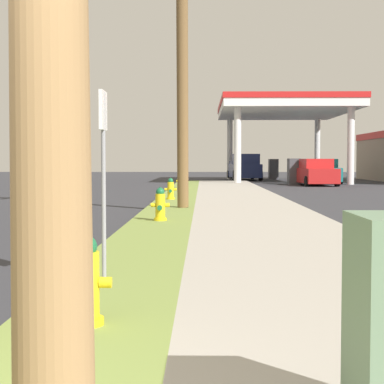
{
  "coord_description": "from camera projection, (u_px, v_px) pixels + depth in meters",
  "views": [
    {
      "loc": [
        1.64,
        -2.53,
        1.46
      ],
      "look_at": [
        1.37,
        13.29,
        0.67
      ],
      "focal_mm": 58.9,
      "sensor_mm": 36.0,
      "label": 1
    }
  ],
  "objects": [
    {
      "name": "fire_hydrant_third",
      "position": [
        171.0,
        190.0,
        21.84
      ],
      "size": [
        0.42,
        0.37,
        0.74
      ],
      "color": "yellow",
      "rests_on": "grass_verge"
    },
    {
      "name": "utility_pole_midground",
      "position": [
        182.0,
        53.0,
        17.3
      ],
      "size": [
        0.32,
        1.86,
        8.44
      ],
      "color": "brown",
      "rests_on": "grass_verge"
    },
    {
      "name": "truck_navy_at_forecourt",
      "position": [
        244.0,
        168.0,
        47.82
      ],
      "size": [
        2.45,
        5.52,
        1.97
      ],
      "color": "navy",
      "rests_on": "ground"
    },
    {
      "name": "fire_hydrant_nearest",
      "position": [
        86.0,
        285.0,
        5.1
      ],
      "size": [
        0.42,
        0.38,
        0.74
      ],
      "color": "yellow",
      "rests_on": "grass_verge"
    },
    {
      "name": "fire_hydrant_fourth",
      "position": [
        181.0,
        181.0,
        30.94
      ],
      "size": [
        0.42,
        0.37,
        0.74
      ],
      "color": "yellow",
      "rests_on": "grass_verge"
    },
    {
      "name": "street_sign_post",
      "position": [
        103.0,
        145.0,
        7.07
      ],
      "size": [
        0.05,
        0.36,
        2.12
      ],
      "color": "gray",
      "rests_on": "grass_verge"
    },
    {
      "name": "car_red_by_far_pump",
      "position": [
        315.0,
        173.0,
        37.17
      ],
      "size": [
        2.2,
        4.61,
        1.57
      ],
      "color": "red",
      "rests_on": "ground"
    },
    {
      "name": "car_teal_by_near_pump",
      "position": [
        322.0,
        172.0,
        40.65
      ],
      "size": [
        2.02,
        4.54,
        1.57
      ],
      "color": "#197075",
      "rests_on": "ground"
    },
    {
      "name": "fire_hydrant_second",
      "position": [
        160.0,
        206.0,
        14.05
      ],
      "size": [
        0.42,
        0.38,
        0.74
      ],
      "color": "yellow",
      "rests_on": "grass_verge"
    }
  ]
}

